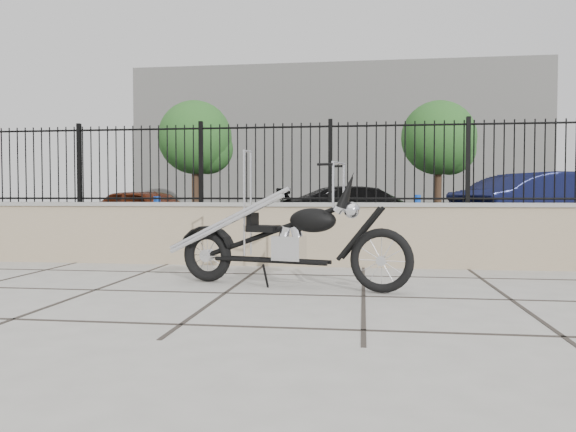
# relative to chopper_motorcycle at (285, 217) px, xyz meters

# --- Properties ---
(ground_plane) EXTENTS (90.00, 90.00, 0.00)m
(ground_plane) POSITION_rel_chopper_motorcycle_xyz_m (-0.59, -0.51, -0.82)
(ground_plane) COLOR #99968E
(ground_plane) RESTS_ON ground
(parking_lot) EXTENTS (30.00, 30.00, 0.00)m
(parking_lot) POSITION_rel_chopper_motorcycle_xyz_m (-0.59, 11.99, -0.82)
(parking_lot) COLOR black
(parking_lot) RESTS_ON ground
(retaining_wall) EXTENTS (14.00, 0.36, 0.96)m
(retaining_wall) POSITION_rel_chopper_motorcycle_xyz_m (-0.59, 1.99, -0.34)
(retaining_wall) COLOR gray
(retaining_wall) RESTS_ON ground_plane
(iron_fence) EXTENTS (14.00, 0.08, 1.20)m
(iron_fence) POSITION_rel_chopper_motorcycle_xyz_m (-0.59, 1.99, 0.74)
(iron_fence) COLOR black
(iron_fence) RESTS_ON retaining_wall
(background_building) EXTENTS (22.00, 6.00, 8.00)m
(background_building) POSITION_rel_chopper_motorcycle_xyz_m (-0.59, 25.99, 3.18)
(background_building) COLOR beige
(background_building) RESTS_ON ground_plane
(chopper_motorcycle) EXTENTS (2.76, 1.16, 1.64)m
(chopper_motorcycle) POSITION_rel_chopper_motorcycle_xyz_m (0.00, 0.00, 0.00)
(chopper_motorcycle) COLOR black
(chopper_motorcycle) RESTS_ON ground_plane
(car_red) EXTENTS (3.93, 2.79, 1.24)m
(car_red) POSITION_rel_chopper_motorcycle_xyz_m (-4.17, 6.43, -0.20)
(car_red) COLOR #4E1A0B
(car_red) RESTS_ON parking_lot
(car_black) EXTENTS (4.69, 2.57, 1.29)m
(car_black) POSITION_rel_chopper_motorcycle_xyz_m (0.99, 7.45, -0.17)
(car_black) COLOR black
(car_black) RESTS_ON parking_lot
(car_blue) EXTENTS (5.06, 3.58, 1.58)m
(car_blue) POSITION_rel_chopper_motorcycle_xyz_m (5.34, 7.32, -0.03)
(car_blue) COLOR black
(car_blue) RESTS_ON parking_lot
(bollard_a) EXTENTS (0.16, 0.16, 1.05)m
(bollard_a) POSITION_rel_chopper_motorcycle_xyz_m (-2.97, 3.76, -0.29)
(bollard_a) COLOR #0B49AE
(bollard_a) RESTS_ON ground_plane
(bollard_b) EXTENTS (0.15, 0.15, 1.08)m
(bollard_b) POSITION_rel_chopper_motorcycle_xyz_m (1.94, 4.56, -0.28)
(bollard_b) COLOR blue
(bollard_b) RESTS_ON ground_plane
(tree_left) EXTENTS (3.02, 3.02, 5.09)m
(tree_left) POSITION_rel_chopper_motorcycle_xyz_m (-5.96, 15.96, 2.75)
(tree_left) COLOR #382619
(tree_left) RESTS_ON ground_plane
(tree_right) EXTENTS (2.92, 2.92, 4.92)m
(tree_right) POSITION_rel_chopper_motorcycle_xyz_m (3.84, 16.30, 2.63)
(tree_right) COLOR #382619
(tree_right) RESTS_ON ground_plane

